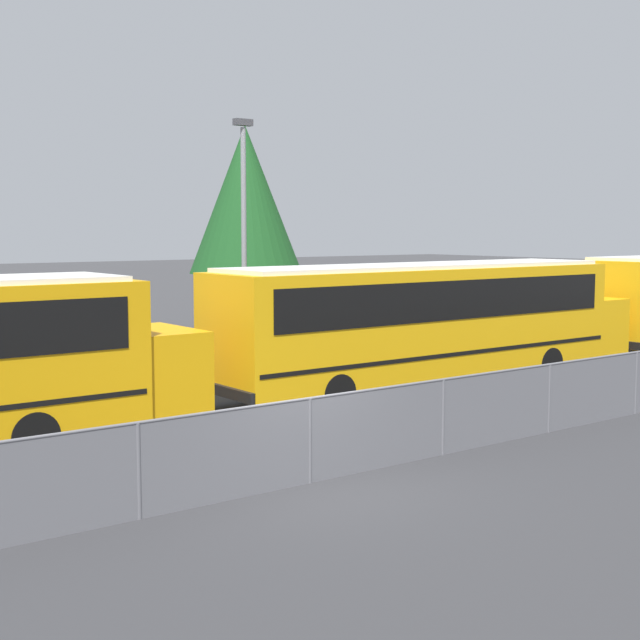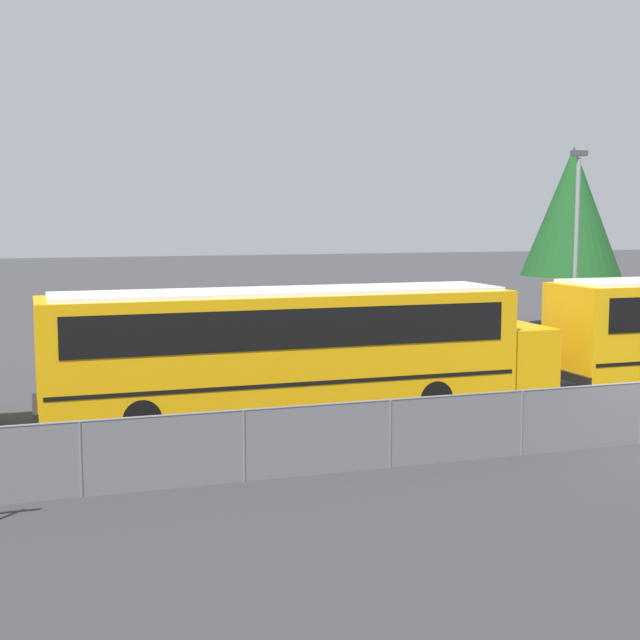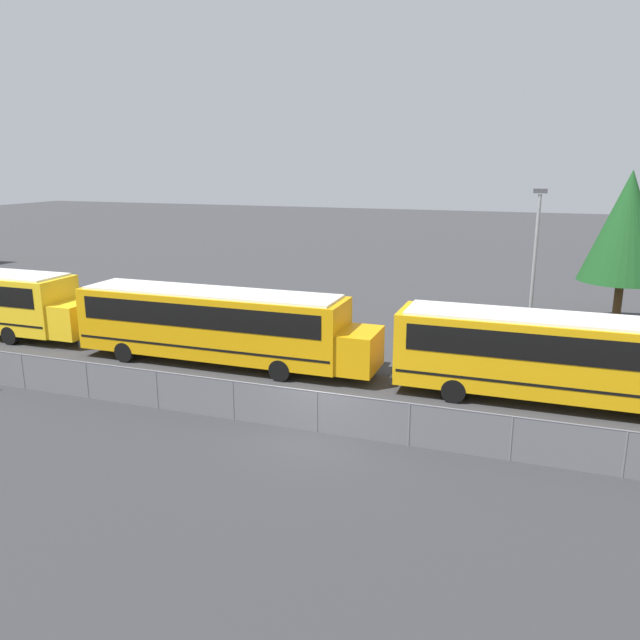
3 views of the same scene
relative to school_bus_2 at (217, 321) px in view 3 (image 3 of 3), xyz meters
The scene contains 7 objects.
ground_plane 8.64m from the school_bus_2, 39.15° to the right, with size 200.00×200.00×0.00m, color #38383A.
road_strip 13.21m from the school_bus_2, 60.01° to the right, with size 131.43×12.00×0.01m.
fence 8.51m from the school_bus_2, 39.16° to the right, with size 97.50×0.07×1.43m.
school_bus_2 is the anchor object (origin of this frame).
school_bus_3 14.42m from the school_bus_2, ahead, with size 13.62×2.60×3.26m.
light_pole 14.49m from the school_bus_2, 26.92° to the left, with size 0.60×0.24×7.49m.
tree_1 21.98m from the school_bus_2, 37.75° to the left, with size 4.49×4.49×8.26m.
Camera 3 is at (6.42, -17.84, 8.61)m, focal length 35.00 mm.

